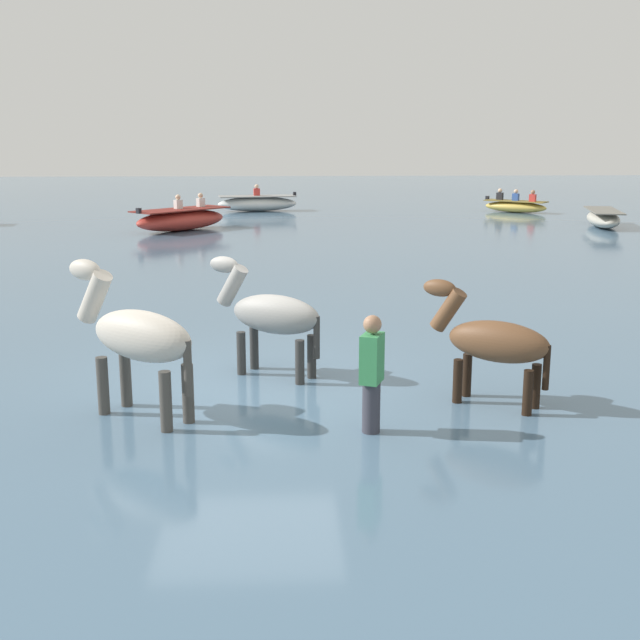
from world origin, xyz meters
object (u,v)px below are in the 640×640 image
object	(u,v)px
boat_far_inshore	(515,206)
person_spectator_far	(372,383)
boat_near_port	(257,203)
boat_mid_channel	(181,219)
horse_lead_pinto	(137,339)
horse_flank_grey	(271,317)
boat_far_offshore	(603,218)
horse_trailing_bay	(493,344)

from	to	relation	value
boat_far_inshore	person_spectator_far	bearing A→B (deg)	-109.24
boat_near_port	boat_mid_channel	bearing A→B (deg)	-108.83
person_spectator_far	horse_lead_pinto	bearing A→B (deg)	166.52
boat_mid_channel	boat_far_inshore	size ratio (longest dim) A/B	1.32
horse_flank_grey	boat_far_inshore	distance (m)	25.48
boat_far_inshore	boat_far_offshore	bearing A→B (deg)	-74.52
boat_far_inshore	boat_far_offshore	distance (m)	5.83
boat_far_inshore	boat_far_offshore	size ratio (longest dim) A/B	0.76
horse_flank_grey	boat_mid_channel	distance (m)	17.73
horse_flank_grey	boat_far_inshore	xyz separation A→B (m)	(10.06, 23.40, -0.55)
horse_flank_grey	boat_far_inshore	bearing A→B (deg)	66.73
horse_flank_grey	boat_far_inshore	size ratio (longest dim) A/B	0.72
boat_near_port	boat_far_offshore	xyz separation A→B (m)	(12.47, -6.72, -0.03)
horse_flank_grey	boat_mid_channel	world-z (taller)	horse_flank_grey
horse_lead_pinto	horse_flank_grey	distance (m)	2.21
horse_trailing_bay	person_spectator_far	xyz separation A→B (m)	(-1.56, -0.88, -0.19)
horse_flank_grey	boat_far_offshore	size ratio (longest dim) A/B	0.55
boat_near_port	horse_trailing_bay	bearing A→B (deg)	-82.22
boat_far_offshore	person_spectator_far	size ratio (longest dim) A/B	2.11
boat_far_inshore	horse_lead_pinto	bearing A→B (deg)	-114.84
horse_trailing_bay	boat_far_offshore	size ratio (longest dim) A/B	0.52
horse_trailing_bay	boat_far_inshore	world-z (taller)	horse_trailing_bay
boat_mid_channel	boat_near_port	distance (m)	7.48
boat_far_inshore	boat_mid_channel	bearing A→B (deg)	-155.84
horse_lead_pinto	boat_mid_channel	distance (m)	19.12
boat_near_port	person_spectator_far	xyz separation A→B (m)	(1.97, -26.74, 0.23)
boat_far_offshore	horse_flank_grey	bearing A→B (deg)	-123.15
horse_lead_pinto	person_spectator_far	size ratio (longest dim) A/B	1.28
horse_flank_grey	person_spectator_far	world-z (taller)	horse_flank_grey
horse_trailing_bay	boat_mid_channel	world-z (taller)	horse_trailing_bay
boat_mid_channel	boat_near_port	bearing A→B (deg)	71.17
boat_near_port	boat_far_inshore	world-z (taller)	boat_near_port
boat_near_port	person_spectator_far	world-z (taller)	person_spectator_far
horse_trailing_bay	horse_flank_grey	world-z (taller)	horse_flank_grey
horse_lead_pinto	boat_far_inshore	size ratio (longest dim) A/B	0.79
person_spectator_far	boat_near_port	bearing A→B (deg)	94.22
horse_lead_pinto	boat_mid_channel	xyz separation A→B (m)	(-1.76, 19.03, -0.56)
horse_flank_grey	person_spectator_far	size ratio (longest dim) A/B	1.16
horse_flank_grey	boat_near_port	bearing A→B (deg)	92.00
horse_trailing_bay	boat_near_port	xyz separation A→B (m)	(-3.53, 25.86, -0.42)
boat_near_port	boat_far_offshore	bearing A→B (deg)	-28.30
horse_trailing_bay	boat_near_port	distance (m)	26.10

